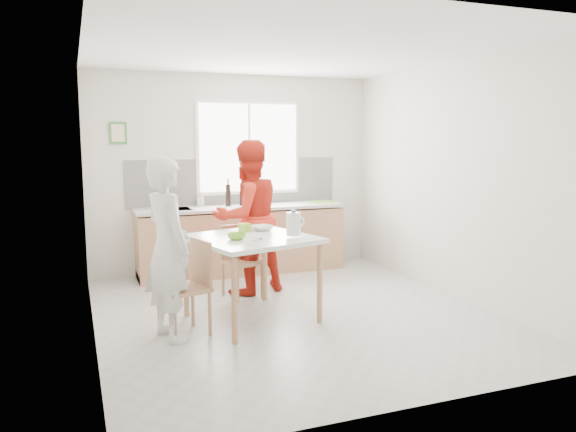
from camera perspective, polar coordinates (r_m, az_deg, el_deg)
name	(u,v)px	position (r m, az deg, el deg)	size (l,w,h in m)	color
ground	(294,313)	(6.03, 0.62, -9.80)	(4.50, 4.50, 0.00)	#B7B7B2
room_shell	(294,157)	(5.74, 0.64, 6.02)	(4.50, 4.50, 4.50)	silver
window	(249,148)	(7.91, -4.01, 6.93)	(1.50, 0.06, 1.30)	white
backsplash	(235,182)	(7.89, -5.39, 3.46)	(3.00, 0.02, 0.65)	white
picture_frame	(118,133)	(7.59, -16.90, 8.08)	(0.22, 0.03, 0.28)	#3F823B
kitchen_counter	(241,242)	(7.72, -4.76, -2.68)	(2.84, 0.64, 1.37)	tan
dining_table	(251,245)	(5.64, -3.76, -2.99)	(1.37, 1.37, 0.86)	white
chair_left	(190,283)	(5.38, -9.92, -6.69)	(0.50, 0.50, 0.89)	tan
chair_far	(239,257)	(6.56, -4.96, -4.21)	(0.47, 0.47, 0.83)	tan
person_white	(168,248)	(5.21, -12.10, -3.24)	(0.61, 0.40, 1.69)	white
person_red	(248,217)	(6.63, -4.10, -0.14)	(0.88, 0.69, 1.81)	red
bowl_green	(236,237)	(5.48, -5.26, -2.09)	(0.18, 0.18, 0.06)	#71BF2C
bowl_white	(262,228)	(5.99, -2.63, -1.22)	(0.22, 0.22, 0.05)	white
milk_jug	(294,224)	(5.56, 0.60, -0.78)	(0.20, 0.14, 0.25)	white
green_box	(245,228)	(5.91, -4.41, -1.19)	(0.10, 0.10, 0.09)	#83BE2B
spoon	(256,240)	(5.40, -3.23, -2.42)	(0.01, 0.01, 0.16)	#A5A5AA
cutting_board	(321,202)	(8.03, 3.35, 1.42)	(0.35, 0.25, 0.01)	#87D531
wine_bottle_a	(242,194)	(7.67, -4.69, 2.25)	(0.07, 0.07, 0.32)	black
wine_bottle_b	(228,195)	(7.62, -6.10, 2.12)	(0.07, 0.07, 0.30)	black
jar_amber	(254,199)	(7.77, -3.45, 1.74)	(0.06, 0.06, 0.16)	brown
soap_bottle	(201,199)	(7.68, -8.87, 1.72)	(0.09, 0.09, 0.19)	#999999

